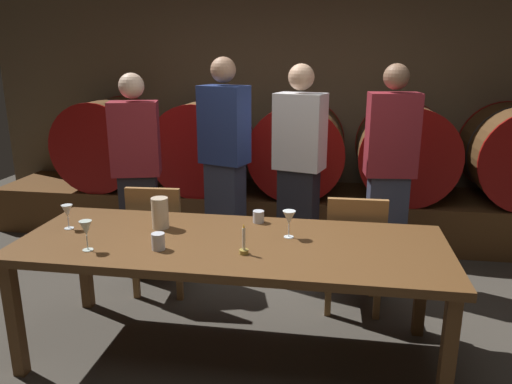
{
  "coord_description": "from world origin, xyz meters",
  "views": [
    {
      "loc": [
        0.32,
        -2.62,
        1.82
      ],
      "look_at": [
        -0.15,
        0.32,
        0.98
      ],
      "focal_mm": 34.67,
      "sensor_mm": 36.0,
      "label": 1
    }
  ],
  "objects_px": {
    "wine_barrel_center": "(299,148)",
    "candle_center": "(244,246)",
    "wine_glass_center": "(86,229)",
    "cup_left": "(158,241)",
    "wine_glass_left": "(67,212)",
    "wine_glass_right": "(289,218)",
    "dining_table": "(231,251)",
    "cup_right": "(258,217)",
    "guest_center_left": "(225,164)",
    "pitcher": "(160,213)",
    "guest_far_left": "(137,175)",
    "wine_barrel_left": "(204,145)",
    "guest_far_right": "(389,175)",
    "chair_right": "(354,248)",
    "wine_barrel_right": "(405,151)",
    "chair_left": "(159,234)",
    "wine_barrel_far_left": "(110,142)",
    "guest_center_right": "(299,172)"
  },
  "relations": [
    {
      "from": "guest_far_left",
      "to": "guest_center_left",
      "type": "distance_m",
      "value": 0.72
    },
    {
      "from": "chair_left",
      "to": "cup_left",
      "type": "height_order",
      "value": "chair_left"
    },
    {
      "from": "candle_center",
      "to": "pitcher",
      "type": "bearing_deg",
      "value": 150.84
    },
    {
      "from": "wine_barrel_right",
      "to": "guest_far_left",
      "type": "height_order",
      "value": "guest_far_left"
    },
    {
      "from": "cup_right",
      "to": "wine_glass_left",
      "type": "bearing_deg",
      "value": -165.19
    },
    {
      "from": "wine_barrel_far_left",
      "to": "cup_right",
      "type": "xyz_separation_m",
      "value": [
        1.88,
        -1.84,
        -0.12
      ]
    },
    {
      "from": "chair_left",
      "to": "chair_right",
      "type": "xyz_separation_m",
      "value": [
        1.46,
        -0.04,
        0.0
      ]
    },
    {
      "from": "guest_far_right",
      "to": "wine_glass_left",
      "type": "xyz_separation_m",
      "value": [
        -2.06,
        -1.17,
        -0.03
      ]
    },
    {
      "from": "guest_far_left",
      "to": "wine_glass_center",
      "type": "bearing_deg",
      "value": 85.25
    },
    {
      "from": "wine_barrel_right",
      "to": "candle_center",
      "type": "relative_size",
      "value": 5.18
    },
    {
      "from": "guest_far_left",
      "to": "guest_far_right",
      "type": "xyz_separation_m",
      "value": [
        2.02,
        0.16,
        0.04
      ]
    },
    {
      "from": "chair_right",
      "to": "wine_glass_center",
      "type": "xyz_separation_m",
      "value": [
        -1.51,
        -0.93,
        0.39
      ]
    },
    {
      "from": "dining_table",
      "to": "candle_center",
      "type": "distance_m",
      "value": 0.24
    },
    {
      "from": "guest_center_left",
      "to": "cup_left",
      "type": "bearing_deg",
      "value": 106.67
    },
    {
      "from": "pitcher",
      "to": "guest_center_left",
      "type": "bearing_deg",
      "value": 81.96
    },
    {
      "from": "guest_center_left",
      "to": "cup_right",
      "type": "xyz_separation_m",
      "value": [
        0.43,
        -0.95,
        -0.13
      ]
    },
    {
      "from": "wine_barrel_far_left",
      "to": "guest_far_left",
      "type": "distance_m",
      "value": 1.36
    },
    {
      "from": "guest_center_right",
      "to": "wine_glass_center",
      "type": "bearing_deg",
      "value": 69.77
    },
    {
      "from": "guest_center_right",
      "to": "wine_glass_right",
      "type": "xyz_separation_m",
      "value": [
        0.02,
        -1.09,
        -0.02
      ]
    },
    {
      "from": "wine_barrel_right",
      "to": "wine_glass_right",
      "type": "bearing_deg",
      "value": -113.84
    },
    {
      "from": "wine_barrel_center",
      "to": "guest_center_right",
      "type": "distance_m",
      "value": 0.99
    },
    {
      "from": "wine_barrel_right",
      "to": "dining_table",
      "type": "relative_size",
      "value": 0.36
    },
    {
      "from": "pitcher",
      "to": "wine_glass_right",
      "type": "xyz_separation_m",
      "value": [
        0.82,
        -0.04,
        0.02
      ]
    },
    {
      "from": "pitcher",
      "to": "cup_right",
      "type": "height_order",
      "value": "pitcher"
    },
    {
      "from": "dining_table",
      "to": "cup_left",
      "type": "bearing_deg",
      "value": -152.89
    },
    {
      "from": "guest_center_right",
      "to": "guest_center_left",
      "type": "bearing_deg",
      "value": 7.25
    },
    {
      "from": "guest_center_right",
      "to": "guest_far_right",
      "type": "bearing_deg",
      "value": -162.81
    },
    {
      "from": "wine_glass_left",
      "to": "wine_glass_right",
      "type": "relative_size",
      "value": 0.94
    },
    {
      "from": "chair_right",
      "to": "guest_far_left",
      "type": "xyz_separation_m",
      "value": [
        -1.75,
        0.4,
        0.37
      ]
    },
    {
      "from": "wine_barrel_left",
      "to": "guest_far_right",
      "type": "relative_size",
      "value": 0.52
    },
    {
      "from": "wine_barrel_far_left",
      "to": "guest_far_right",
      "type": "distance_m",
      "value": 2.94
    },
    {
      "from": "chair_right",
      "to": "cup_left",
      "type": "height_order",
      "value": "chair_right"
    },
    {
      "from": "dining_table",
      "to": "cup_right",
      "type": "height_order",
      "value": "cup_right"
    },
    {
      "from": "guest_far_left",
      "to": "guest_far_right",
      "type": "relative_size",
      "value": 0.96
    },
    {
      "from": "chair_right",
      "to": "wine_glass_right",
      "type": "height_order",
      "value": "wine_glass_right"
    },
    {
      "from": "wine_barrel_left",
      "to": "wine_glass_left",
      "type": "xyz_separation_m",
      "value": [
        -0.31,
        -2.15,
        -0.04
      ]
    },
    {
      "from": "guest_center_right",
      "to": "wine_glass_center",
      "type": "xyz_separation_m",
      "value": [
        -1.07,
        -1.47,
        -0.02
      ]
    },
    {
      "from": "chair_left",
      "to": "wine_glass_center",
      "type": "relative_size",
      "value": 5.06
    },
    {
      "from": "guest_far_right",
      "to": "wine_barrel_center",
      "type": "bearing_deg",
      "value": -56.28
    },
    {
      "from": "guest_far_right",
      "to": "pitcher",
      "type": "distance_m",
      "value": 1.84
    },
    {
      "from": "wine_barrel_left",
      "to": "candle_center",
      "type": "distance_m",
      "value": 2.52
    },
    {
      "from": "guest_far_left",
      "to": "guest_far_right",
      "type": "bearing_deg",
      "value": 169.38
    },
    {
      "from": "wine_glass_left",
      "to": "pitcher",
      "type": "bearing_deg",
      "value": 10.81
    },
    {
      "from": "wine_barrel_center",
      "to": "candle_center",
      "type": "bearing_deg",
      "value": -92.77
    },
    {
      "from": "chair_right",
      "to": "cup_left",
      "type": "relative_size",
      "value": 9.17
    },
    {
      "from": "wine_glass_center",
      "to": "cup_left",
      "type": "bearing_deg",
      "value": 10.8
    },
    {
      "from": "guest_center_left",
      "to": "wine_barrel_right",
      "type": "bearing_deg",
      "value": -131.77
    },
    {
      "from": "guest_far_left",
      "to": "candle_center",
      "type": "relative_size",
      "value": 9.5
    },
    {
      "from": "dining_table",
      "to": "wine_glass_center",
      "type": "height_order",
      "value": "wine_glass_center"
    },
    {
      "from": "dining_table",
      "to": "cup_right",
      "type": "distance_m",
      "value": 0.38
    }
  ]
}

